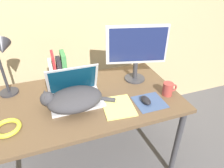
% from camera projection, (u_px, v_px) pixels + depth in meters
% --- Properties ---
extents(desk, '(1.29, 0.75, 0.70)m').
position_uv_depth(desk, '(88.00, 105.00, 1.46)').
color(desk, brown).
rests_on(desk, ground_plane).
extents(laptop, '(0.35, 0.25, 0.25)m').
position_uv_depth(laptop, '(75.00, 94.00, 1.38)').
color(laptop, '#B7B7BC').
rests_on(laptop, desk).
extents(cat, '(0.49, 0.29, 0.14)m').
position_uv_depth(cat, '(74.00, 99.00, 1.30)').
color(cat, '#333338').
rests_on(cat, desk).
extents(external_monitor, '(0.46, 0.17, 0.44)m').
position_uv_depth(external_monitor, '(137.00, 49.00, 1.51)').
color(external_monitor, '#333338').
rests_on(external_monitor, desk).
extents(mousepad, '(0.20, 0.19, 0.00)m').
position_uv_depth(mousepad, '(149.00, 102.00, 1.38)').
color(mousepad, '#384C75').
rests_on(mousepad, desk).
extents(computer_mouse, '(0.06, 0.10, 0.04)m').
position_uv_depth(computer_mouse, '(146.00, 100.00, 1.36)').
color(computer_mouse, black).
rests_on(computer_mouse, mousepad).
extents(book_row, '(0.13, 0.17, 0.25)m').
position_uv_depth(book_row, '(58.00, 70.00, 1.55)').
color(book_row, white).
rests_on(book_row, desk).
extents(desk_lamp, '(0.17, 0.17, 0.43)m').
position_uv_depth(desk_lamp, '(3.00, 58.00, 1.31)').
color(desk_lamp, '#28282D').
rests_on(desk_lamp, desk).
extents(cable_coil, '(0.16, 0.16, 0.03)m').
position_uv_depth(cable_coil, '(7.00, 128.00, 1.15)').
color(cable_coil, gold).
rests_on(cable_coil, desk).
extents(notepad, '(0.22, 0.25, 0.01)m').
position_uv_depth(notepad, '(118.00, 107.00, 1.33)').
color(notepad, '#E5DB6B').
rests_on(notepad, desk).
extents(mug, '(0.11, 0.07, 0.10)m').
position_uv_depth(mug, '(168.00, 89.00, 1.43)').
color(mug, '#993833').
rests_on(mug, desk).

